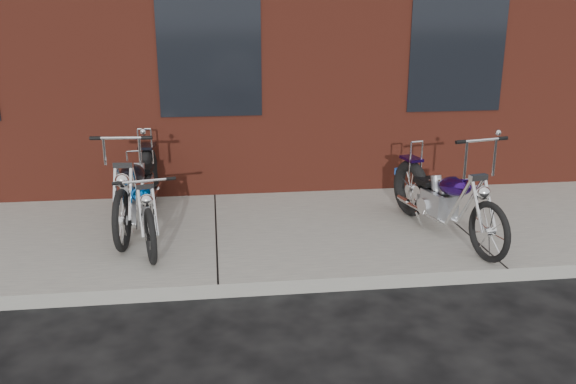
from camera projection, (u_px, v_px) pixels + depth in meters
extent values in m
plane|color=black|center=(219.00, 298.00, 6.02)|extent=(120.00, 120.00, 0.00)
cube|color=gray|center=(216.00, 237.00, 7.42)|extent=(22.00, 3.00, 0.15)
torus|color=black|center=(417.00, 191.00, 7.73)|extent=(0.30, 0.75, 0.73)
torus|color=black|center=(498.00, 237.00, 6.31)|extent=(0.21, 0.66, 0.66)
cube|color=#969FAD|center=(446.00, 207.00, 7.15)|extent=(0.37, 0.46, 0.31)
ellipsoid|color=#290D5C|center=(463.00, 190.00, 6.81)|extent=(0.38, 0.60, 0.31)
cube|color=black|center=(435.00, 185.00, 7.33)|extent=(0.30, 0.33, 0.06)
cylinder|color=white|center=(493.00, 209.00, 6.34)|extent=(0.10, 0.30, 0.55)
cylinder|color=white|center=(491.00, 143.00, 6.26)|extent=(0.55, 0.15, 0.03)
cylinder|color=white|center=(422.00, 163.00, 7.55)|extent=(0.03, 0.03, 0.49)
cylinder|color=white|center=(443.00, 211.00, 7.43)|extent=(0.25, 0.90, 0.05)
torus|color=black|center=(137.00, 198.00, 7.57)|extent=(0.27, 0.68, 0.67)
torus|color=black|center=(152.00, 241.00, 6.26)|extent=(0.19, 0.61, 0.61)
cube|color=#969FAD|center=(142.00, 213.00, 7.04)|extent=(0.33, 0.42, 0.28)
ellipsoid|color=blue|center=(143.00, 197.00, 6.72)|extent=(0.35, 0.55, 0.29)
cube|color=silver|center=(139.00, 192.00, 7.20)|extent=(0.27, 0.30, 0.06)
cylinder|color=white|center=(149.00, 215.00, 6.29)|extent=(0.09, 0.27, 0.50)
cylinder|color=white|center=(146.00, 184.00, 6.31)|extent=(0.51, 0.14, 0.03)
cylinder|color=white|center=(135.00, 172.00, 7.40)|extent=(0.02, 0.02, 0.45)
cylinder|color=white|center=(151.00, 216.00, 7.29)|extent=(0.22, 0.83, 0.04)
torus|color=black|center=(147.00, 179.00, 8.18)|extent=(0.22, 0.79, 0.78)
torus|color=black|center=(119.00, 225.00, 6.56)|extent=(0.13, 0.71, 0.71)
cube|color=#969FAD|center=(137.00, 195.00, 7.52)|extent=(0.34, 0.46, 0.33)
ellipsoid|color=black|center=(130.00, 177.00, 7.14)|extent=(0.33, 0.62, 0.33)
cube|color=black|center=(140.00, 172.00, 7.73)|extent=(0.28, 0.32, 0.07)
cylinder|color=white|center=(119.00, 197.00, 6.61)|extent=(0.07, 0.32, 0.59)
cylinder|color=white|center=(118.00, 141.00, 6.57)|extent=(0.60, 0.08, 0.03)
cylinder|color=white|center=(143.00, 151.00, 7.98)|extent=(0.03, 0.03, 0.52)
cylinder|color=white|center=(151.00, 200.00, 7.79)|extent=(0.13, 0.98, 0.05)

